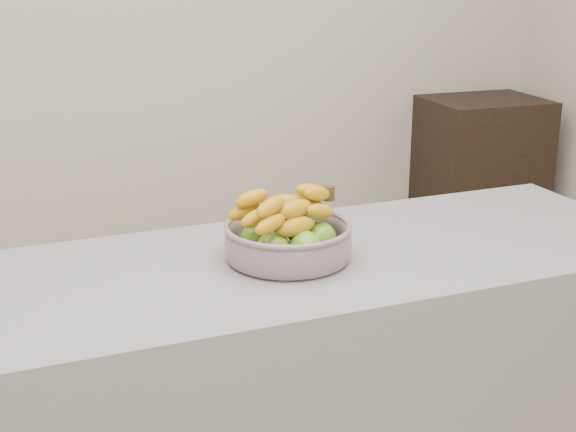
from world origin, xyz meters
The scene contains 2 objects.
cabinet centered at (1.65, 1.78, 0.46)m, with size 0.51×0.41×0.92m, color black.
fruit_bowl centered at (0.11, 0.33, 0.95)m, with size 0.28×0.28×0.15m.
Camera 1 is at (-0.50, -1.20, 1.54)m, focal length 50.00 mm.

